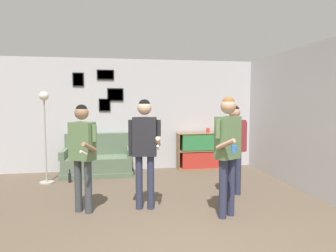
% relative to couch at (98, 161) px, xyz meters
% --- Properties ---
extents(wall_back, '(7.69, 0.08, 2.70)m').
position_rel_couch_xyz_m(wall_back, '(1.22, 0.41, 1.05)').
color(wall_back, silver).
rests_on(wall_back, ground_plane).
extents(wall_right, '(0.06, 6.87, 2.70)m').
position_rel_couch_xyz_m(wall_right, '(3.90, -1.85, 1.05)').
color(wall_right, silver).
rests_on(wall_right, ground_plane).
extents(couch, '(1.58, 0.80, 0.92)m').
position_rel_couch_xyz_m(couch, '(0.00, 0.00, 0.00)').
color(couch, '#5B7056').
rests_on(couch, ground_plane).
extents(bookshelf, '(1.12, 0.30, 0.90)m').
position_rel_couch_xyz_m(bookshelf, '(2.47, 0.19, 0.15)').
color(bookshelf, olive).
rests_on(bookshelf, ground_plane).
extents(floor_lamp, '(0.28, 0.28, 1.88)m').
position_rel_couch_xyz_m(floor_lamp, '(-0.99, -0.60, 0.95)').
color(floor_lamp, '#ADA89E').
rests_on(floor_lamp, ground_plane).
extents(person_player_foreground_left, '(0.44, 0.58, 1.63)m').
position_rel_couch_xyz_m(person_player_foreground_left, '(-0.06, -2.41, 0.70)').
color(person_player_foreground_left, '#3D4247').
rests_on(person_player_foreground_left, ground_plane).
extents(person_player_foreground_center, '(0.49, 0.52, 1.71)m').
position_rel_couch_xyz_m(person_player_foreground_center, '(0.87, -2.41, 0.75)').
color(person_player_foreground_center, '#2D334C').
rests_on(person_player_foreground_center, ground_plane).
extents(person_watcher_holding_cup, '(0.44, 0.57, 1.74)m').
position_rel_couch_xyz_m(person_watcher_holding_cup, '(2.01, -2.93, 0.78)').
color(person_watcher_holding_cup, '#2D334C').
rests_on(person_watcher_holding_cup, ground_plane).
extents(person_spectator_near_bookshelf, '(0.50, 0.24, 1.61)m').
position_rel_couch_xyz_m(person_spectator_near_bookshelf, '(2.49, -1.98, 0.68)').
color(person_spectator_near_bookshelf, '#2D334C').
rests_on(person_spectator_near_bookshelf, ground_plane).
extents(bottle_on_floor, '(0.06, 0.06, 0.27)m').
position_rel_couch_xyz_m(bottle_on_floor, '(-0.53, -0.62, -0.19)').
color(bottle_on_floor, black).
rests_on(bottle_on_floor, ground_plane).
extents(drinking_cup, '(0.08, 0.08, 0.11)m').
position_rel_couch_xyz_m(drinking_cup, '(2.69, 0.19, 0.66)').
color(drinking_cup, red).
rests_on(drinking_cup, bookshelf).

